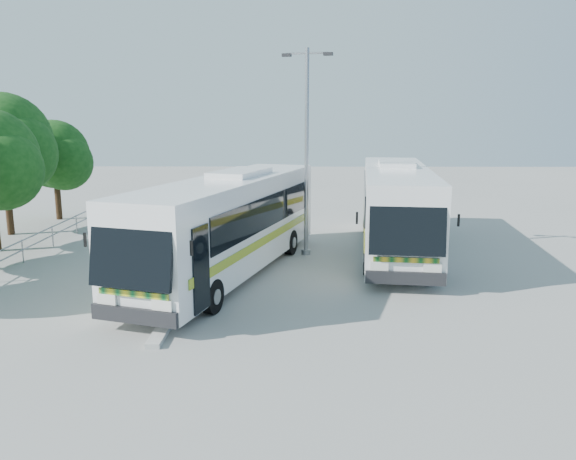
{
  "coord_description": "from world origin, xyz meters",
  "views": [
    {
      "loc": [
        1.46,
        -19.93,
        6.07
      ],
      "look_at": [
        1.23,
        2.95,
        1.45
      ],
      "focal_mm": 35.0,
      "sensor_mm": 36.0,
      "label": 1
    }
  ],
  "objects_px": {
    "coach_main": "(230,222)",
    "coach_adjacent": "(396,206)",
    "tree_far_d": "(4,142)",
    "tree_far_e": "(56,154)",
    "lamppost": "(307,144)"
  },
  "relations": [
    {
      "from": "tree_far_e",
      "to": "coach_adjacent",
      "type": "height_order",
      "value": "tree_far_e"
    },
    {
      "from": "tree_far_e",
      "to": "coach_adjacent",
      "type": "bearing_deg",
      "value": -22.79
    },
    {
      "from": "coach_main",
      "to": "coach_adjacent",
      "type": "height_order",
      "value": "coach_adjacent"
    },
    {
      "from": "tree_far_d",
      "to": "tree_far_e",
      "type": "distance_m",
      "value": 4.65
    },
    {
      "from": "lamppost",
      "to": "coach_adjacent",
      "type": "bearing_deg",
      "value": 25.32
    },
    {
      "from": "tree_far_e",
      "to": "coach_adjacent",
      "type": "relative_size",
      "value": 0.42
    },
    {
      "from": "tree_far_d",
      "to": "coach_adjacent",
      "type": "xyz_separation_m",
      "value": [
        19.45,
        -3.39,
        -2.73
      ]
    },
    {
      "from": "tree_far_e",
      "to": "lamppost",
      "type": "height_order",
      "value": "lamppost"
    },
    {
      "from": "tree_far_e",
      "to": "lamppost",
      "type": "xyz_separation_m",
      "value": [
        14.65,
        -8.72,
        1.03
      ]
    },
    {
      "from": "tree_far_d",
      "to": "tree_far_e",
      "type": "bearing_deg",
      "value": 81.37
    },
    {
      "from": "tree_far_e",
      "to": "coach_main",
      "type": "relative_size",
      "value": 0.43
    },
    {
      "from": "tree_far_e",
      "to": "lamppost",
      "type": "distance_m",
      "value": 17.08
    },
    {
      "from": "coach_main",
      "to": "coach_adjacent",
      "type": "xyz_separation_m",
      "value": [
        7.15,
        4.1,
        0.02
      ]
    },
    {
      "from": "coach_adjacent",
      "to": "tree_far_d",
      "type": "bearing_deg",
      "value": 177.09
    },
    {
      "from": "tree_far_d",
      "to": "lamppost",
      "type": "relative_size",
      "value": 0.82
    }
  ]
}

